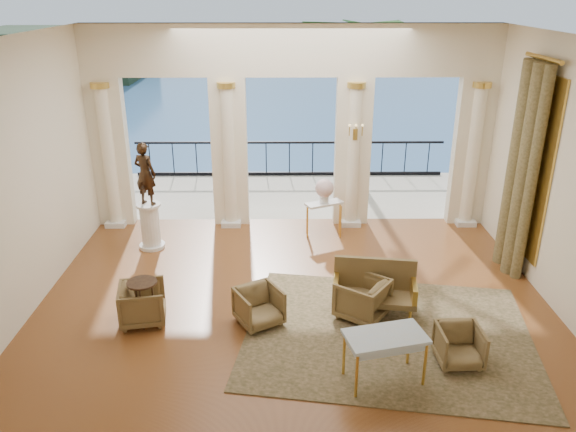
{
  "coord_description": "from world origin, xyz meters",
  "views": [
    {
      "loc": [
        -0.17,
        -8.5,
        5.19
      ],
      "look_at": [
        -0.1,
        0.6,
        1.47
      ],
      "focal_mm": 35.0,
      "sensor_mm": 36.0,
      "label": 1
    }
  ],
  "objects_px": {
    "armchair_a": "(259,305)",
    "armchair_c": "(362,297)",
    "armchair_d": "(143,302)",
    "pedestal": "(150,227)",
    "game_table": "(385,340)",
    "console_table": "(324,208)",
    "statue": "(145,174)",
    "side_table": "(142,288)",
    "armchair_b": "(459,344)",
    "settee": "(374,287)"
  },
  "relations": [
    {
      "from": "side_table",
      "to": "console_table",
      "type": "bearing_deg",
      "value": 48.29
    },
    {
      "from": "armchair_b",
      "to": "pedestal",
      "type": "xyz_separation_m",
      "value": [
        -5.41,
        4.05,
        0.15
      ]
    },
    {
      "from": "armchair_a",
      "to": "settee",
      "type": "relative_size",
      "value": 0.48
    },
    {
      "from": "game_table",
      "to": "side_table",
      "type": "height_order",
      "value": "side_table"
    },
    {
      "from": "statue",
      "to": "settee",
      "type": "bearing_deg",
      "value": 171.93
    },
    {
      "from": "settee",
      "to": "armchair_b",
      "type": "bearing_deg",
      "value": -46.5
    },
    {
      "from": "armchair_d",
      "to": "console_table",
      "type": "relative_size",
      "value": 0.84
    },
    {
      "from": "settee",
      "to": "console_table",
      "type": "relative_size",
      "value": 1.65
    },
    {
      "from": "statue",
      "to": "side_table",
      "type": "relative_size",
      "value": 1.66
    },
    {
      "from": "armchair_b",
      "to": "armchair_c",
      "type": "bearing_deg",
      "value": 132.96
    },
    {
      "from": "armchair_b",
      "to": "armchair_d",
      "type": "relative_size",
      "value": 0.88
    },
    {
      "from": "side_table",
      "to": "armchair_b",
      "type": "bearing_deg",
      "value": -12.44
    },
    {
      "from": "armchair_a",
      "to": "armchair_c",
      "type": "height_order",
      "value": "armchair_c"
    },
    {
      "from": "armchair_a",
      "to": "statue",
      "type": "xyz_separation_m",
      "value": [
        -2.42,
        2.97,
        1.31
      ]
    },
    {
      "from": "game_table",
      "to": "statue",
      "type": "relative_size",
      "value": 0.92
    },
    {
      "from": "armchair_a",
      "to": "pedestal",
      "type": "bearing_deg",
      "value": 99.49
    },
    {
      "from": "settee",
      "to": "armchair_c",
      "type": "bearing_deg",
      "value": -131.83
    },
    {
      "from": "console_table",
      "to": "side_table",
      "type": "xyz_separation_m",
      "value": [
        -3.19,
        -3.58,
        0.03
      ]
    },
    {
      "from": "armchair_a",
      "to": "armchair_b",
      "type": "distance_m",
      "value": 3.19
    },
    {
      "from": "armchair_a",
      "to": "console_table",
      "type": "relative_size",
      "value": 0.79
    },
    {
      "from": "armchair_b",
      "to": "side_table",
      "type": "height_order",
      "value": "side_table"
    },
    {
      "from": "console_table",
      "to": "armchair_b",
      "type": "bearing_deg",
      "value": -94.16
    },
    {
      "from": "armchair_a",
      "to": "side_table",
      "type": "relative_size",
      "value": 0.88
    },
    {
      "from": "settee",
      "to": "armchair_a",
      "type": "bearing_deg",
      "value": -161.1
    },
    {
      "from": "settee",
      "to": "pedestal",
      "type": "bearing_deg",
      "value": 157.34
    },
    {
      "from": "armchair_d",
      "to": "side_table",
      "type": "height_order",
      "value": "side_table"
    },
    {
      "from": "armchair_a",
      "to": "armchair_d",
      "type": "distance_m",
      "value": 1.93
    },
    {
      "from": "settee",
      "to": "pedestal",
      "type": "relative_size",
      "value": 1.47
    },
    {
      "from": "armchair_c",
      "to": "console_table",
      "type": "relative_size",
      "value": 0.87
    },
    {
      "from": "pedestal",
      "to": "console_table",
      "type": "bearing_deg",
      "value": 9.17
    },
    {
      "from": "armchair_c",
      "to": "armchair_d",
      "type": "bearing_deg",
      "value": -52.25
    },
    {
      "from": "console_table",
      "to": "settee",
      "type": "bearing_deg",
      "value": -102.67
    },
    {
      "from": "armchair_c",
      "to": "armchair_d",
      "type": "xyz_separation_m",
      "value": [
        -3.65,
        -0.11,
        -0.01
      ]
    },
    {
      "from": "armchair_b",
      "to": "game_table",
      "type": "xyz_separation_m",
      "value": [
        -1.18,
        -0.4,
        0.35
      ]
    },
    {
      "from": "statue",
      "to": "side_table",
      "type": "xyz_separation_m",
      "value": [
        0.54,
        -2.98,
        -0.98
      ]
    },
    {
      "from": "game_table",
      "to": "pedestal",
      "type": "distance_m",
      "value": 6.14
    },
    {
      "from": "armchair_b",
      "to": "side_table",
      "type": "relative_size",
      "value": 0.82
    },
    {
      "from": "pedestal",
      "to": "settee",
      "type": "bearing_deg",
      "value": -30.66
    },
    {
      "from": "armchair_a",
      "to": "side_table",
      "type": "xyz_separation_m",
      "value": [
        -1.88,
        -0.01,
        0.33
      ]
    },
    {
      "from": "armchair_a",
      "to": "pedestal",
      "type": "xyz_separation_m",
      "value": [
        -2.42,
        2.97,
        0.13
      ]
    },
    {
      "from": "pedestal",
      "to": "armchair_d",
      "type": "bearing_deg",
      "value": -80.36
    },
    {
      "from": "armchair_b",
      "to": "game_table",
      "type": "bearing_deg",
      "value": -163.64
    },
    {
      "from": "pedestal",
      "to": "game_table",
      "type": "bearing_deg",
      "value": -46.43
    },
    {
      "from": "armchair_b",
      "to": "armchair_d",
      "type": "height_order",
      "value": "armchair_d"
    },
    {
      "from": "statue",
      "to": "console_table",
      "type": "height_order",
      "value": "statue"
    },
    {
      "from": "armchair_a",
      "to": "pedestal",
      "type": "height_order",
      "value": "pedestal"
    },
    {
      "from": "armchair_c",
      "to": "settee",
      "type": "xyz_separation_m",
      "value": [
        0.23,
        0.19,
        0.07
      ]
    },
    {
      "from": "pedestal",
      "to": "console_table",
      "type": "xyz_separation_m",
      "value": [
        3.73,
        0.6,
        0.17
      ]
    },
    {
      "from": "side_table",
      "to": "statue",
      "type": "bearing_deg",
      "value": 100.22
    },
    {
      "from": "armchair_a",
      "to": "console_table",
      "type": "height_order",
      "value": "console_table"
    }
  ]
}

